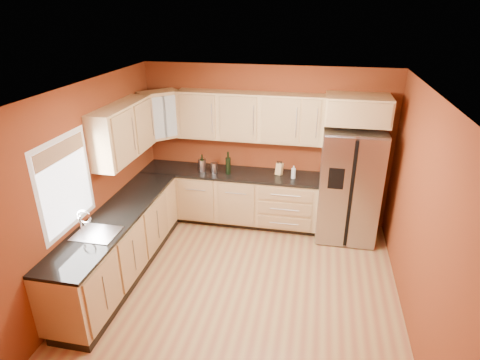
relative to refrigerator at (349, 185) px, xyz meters
The scene contains 23 objects.
floor 2.29m from the refrigerator, 129.72° to the right, with size 4.00×4.00×0.00m, color #9C5D3C.
ceiling 2.72m from the refrigerator, 129.72° to the right, with size 4.00×4.00×0.00m, color silver.
wall_back 1.46m from the refrigerator, 164.48° to the left, with size 4.00×0.04×2.60m, color maroon.
wall_front 3.89m from the refrigerator, 110.43° to the right, with size 4.00×0.04×2.60m, color maroon.
wall_left 3.75m from the refrigerator, 154.12° to the right, with size 0.04×4.00×2.60m, color maroon.
wall_right 1.80m from the refrigerator, 68.20° to the right, with size 0.04×4.00×2.60m, color maroon.
base_cabinets_back 1.95m from the refrigerator, behind, with size 2.90×0.60×0.88m, color tan.
base_cabinets_left 3.49m from the refrigerator, 151.95° to the right, with size 0.60×2.80×0.88m, color tan.
countertop_back 1.90m from the refrigerator, behind, with size 2.90×0.62×0.04m, color black.
countertop_left 3.45m from the refrigerator, 151.87° to the right, with size 0.62×2.80×0.04m, color black.
upper_cabinets_back 1.87m from the refrigerator, behind, with size 2.30×0.33×0.75m, color tan.
upper_cabinets_left 3.44m from the refrigerator, 164.22° to the right, with size 0.33×1.35×0.75m, color tan.
corner_upper_cabinet 3.16m from the refrigerator, behind, with size 0.62×0.33×0.75m, color tan.
over_fridge_cabinet 1.16m from the refrigerator, 90.00° to the left, with size 0.92×0.60×0.40m, color tan.
refrigerator is the anchor object (origin of this frame).
window 4.01m from the refrigerator, 147.46° to the right, with size 0.03×0.90×1.00m, color white.
sink_faucet 3.71m from the refrigerator, 145.05° to the right, with size 0.50×0.42×0.30m, color white, non-canonical shape.
canister_left 2.14m from the refrigerator, behind, with size 0.11×0.11×0.17m, color #B3B3B8.
canister_right 2.35m from the refrigerator, behind, with size 0.12×0.12×0.20m, color #B3B3B8.
wine_bottle_a 2.35m from the refrigerator, behind, with size 0.07×0.07×0.30m, color black, non-canonical shape.
wine_bottle_b 1.92m from the refrigerator, behind, with size 0.08×0.08×0.37m, color black, non-canonical shape.
knife_block 1.11m from the refrigerator, behind, with size 0.10×0.09×0.19m, color tan.
soap_dispenser 0.87m from the refrigerator, behind, with size 0.07×0.07×0.21m, color silver.
Camera 1 is at (0.81, -4.21, 3.45)m, focal length 30.00 mm.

